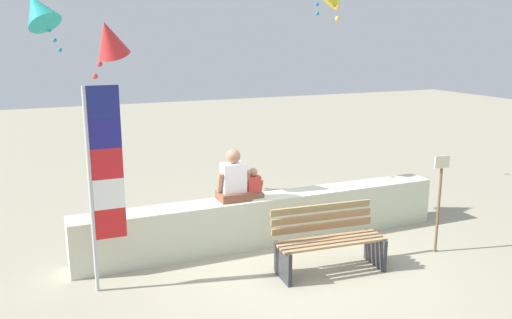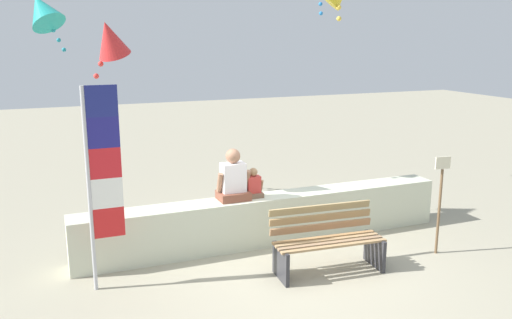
{
  "view_description": "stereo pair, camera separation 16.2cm",
  "coord_description": "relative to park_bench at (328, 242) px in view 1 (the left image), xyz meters",
  "views": [
    {
      "loc": [
        -3.3,
        -6.21,
        3.17
      ],
      "look_at": [
        -0.2,
        1.03,
        1.36
      ],
      "focal_mm": 37.38,
      "sensor_mm": 36.0,
      "label": 1
    },
    {
      "loc": [
        -3.15,
        -6.27,
        3.17
      ],
      "look_at": [
        -0.2,
        1.03,
        1.36
      ],
      "focal_mm": 37.38,
      "sensor_mm": 36.0,
      "label": 2
    }
  ],
  "objects": [
    {
      "name": "seawall_ledge",
      "position": [
        -0.35,
        1.27,
        -0.03
      ],
      "size": [
        5.97,
        0.49,
        0.76
      ],
      "primitive_type": "cube",
      "color": "beige",
      "rests_on": "ground"
    },
    {
      "name": "flag_banner",
      "position": [
        -2.9,
        0.6,
        1.12
      ],
      "size": [
        0.43,
        0.05,
        2.62
      ],
      "color": "#B7B7BC",
      "rests_on": "ground"
    },
    {
      "name": "ground_plane",
      "position": [
        -0.35,
        0.24,
        -0.41
      ],
      "size": [
        40.0,
        40.0,
        0.0
      ],
      "primitive_type": "plane",
      "color": "#9D967F"
    },
    {
      "name": "kite_red",
      "position": [
        -2.51,
        2.01,
        2.73
      ],
      "size": [
        0.78,
        0.77,
        1.08
      ],
      "color": "red"
    },
    {
      "name": "park_bench",
      "position": [
        0.0,
        0.0,
        0.0
      ],
      "size": [
        1.57,
        0.72,
        0.88
      ],
      "color": "#A27F55",
      "rests_on": "ground"
    },
    {
      "name": "person_adult",
      "position": [
        -0.9,
        1.3,
        0.66
      ],
      "size": [
        0.52,
        0.38,
        0.79
      ],
      "color": "brown",
      "rests_on": "seawall_ledge"
    },
    {
      "name": "kite_teal",
      "position": [
        -3.33,
        4.77,
        3.24
      ],
      "size": [
        1.0,
        1.06,
        1.19
      ],
      "color": "teal"
    },
    {
      "name": "sign_post",
      "position": [
        1.83,
        -0.1,
        0.46
      ],
      "size": [
        0.24,
        0.05,
        1.49
      ],
      "color": "brown",
      "rests_on": "ground"
    },
    {
      "name": "person_child",
      "position": [
        -0.57,
        1.3,
        0.53
      ],
      "size": [
        0.3,
        0.22,
        0.46
      ],
      "color": "brown",
      "rests_on": "seawall_ledge"
    }
  ]
}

